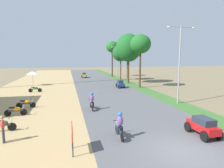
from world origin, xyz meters
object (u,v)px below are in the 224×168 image
(median_tree_fourth, at_px, (112,47))
(car_sedan_red, at_px, (203,126))
(parked_motorbike_third, at_px, (26,103))
(vendor_umbrella, at_px, (33,73))
(motorbike_foreground_rider, at_px, (120,126))
(median_tree_nearest, at_px, (140,44))
(parked_motorbike_second, at_px, (16,110))
(streetlamp_mid, at_px, (118,60))
(car_sedan_yellow, at_px, (84,75))
(pedestrian_on_shoulder, at_px, (3,128))
(street_signboard, at_px, (72,133))
(utility_pole_near, at_px, (127,59))
(streetlamp_far, at_px, (109,59))
(median_tree_third, at_px, (121,53))
(streetlamp_near, at_px, (180,60))
(car_hatchback_blue, at_px, (120,84))
(motorbike_ahead_second, at_px, (92,102))
(parked_motorbike_fourth, at_px, (35,89))
(median_tree_second, at_px, (129,48))
(parked_motorbike_nearest, at_px, (2,124))

(median_tree_fourth, relative_size, car_sedan_red, 4.00)
(parked_motorbike_third, relative_size, vendor_umbrella, 0.71)
(motorbike_foreground_rider, bearing_deg, median_tree_nearest, 65.83)
(parked_motorbike_second, relative_size, streetlamp_mid, 0.24)
(vendor_umbrella, distance_m, streetlamp_mid, 19.39)
(median_tree_fourth, bearing_deg, streetlamp_mid, -86.86)
(parked_motorbike_third, bearing_deg, car_sedan_yellow, 74.08)
(pedestrian_on_shoulder, relative_size, motorbike_foreground_rider, 0.90)
(street_signboard, relative_size, utility_pole_near, 0.17)
(street_signboard, bearing_deg, streetlamp_far, 75.82)
(car_sedan_red, bearing_deg, median_tree_nearest, 80.37)
(car_sedan_yellow, bearing_deg, car_sedan_red, -83.58)
(vendor_umbrella, height_order, streetlamp_far, streetlamp_far)
(streetlamp_far, height_order, car_sedan_yellow, streetlamp_far)
(pedestrian_on_shoulder, distance_m, median_tree_fourth, 40.59)
(median_tree_third, bearing_deg, vendor_umbrella, -165.19)
(streetlamp_near, relative_size, car_hatchback_blue, 4.07)
(streetlamp_near, height_order, car_sedan_yellow, streetlamp_near)
(motorbike_foreground_rider, bearing_deg, car_sedan_red, -9.33)
(parked_motorbike_third, relative_size, car_hatchback_blue, 0.90)
(pedestrian_on_shoulder, bearing_deg, median_tree_third, 62.68)
(vendor_umbrella, relative_size, pedestrian_on_shoulder, 1.56)
(parked_motorbike_third, distance_m, motorbike_ahead_second, 6.49)
(median_tree_nearest, xyz_separation_m, utility_pole_near, (1.94, 13.20, -2.35))
(median_tree_fourth, distance_m, streetlamp_mid, 5.51)
(parked_motorbike_third, xyz_separation_m, median_tree_fourth, (15.23, 29.08, 6.96))
(median_tree_third, relative_size, streetlamp_near, 0.93)
(median_tree_nearest, relative_size, car_hatchback_blue, 4.26)
(car_hatchback_blue, height_order, car_sedan_yellow, car_hatchback_blue)
(parked_motorbike_fourth, bearing_deg, median_tree_second, 22.47)
(parked_motorbike_second, xyz_separation_m, median_tree_nearest, (15.80, 12.52, 6.45))
(street_signboard, relative_size, car_sedan_yellow, 0.66)
(parked_motorbike_second, xyz_separation_m, median_tree_fourth, (15.56, 31.64, 6.96))
(car_sedan_red, height_order, motorbike_ahead_second, motorbike_ahead_second)
(median_tree_nearest, distance_m, car_sedan_red, 21.02)
(median_tree_fourth, relative_size, motorbike_ahead_second, 5.02)
(streetlamp_far, bearing_deg, car_sedan_yellow, -137.17)
(parked_motorbike_second, height_order, median_tree_second, median_tree_second)
(car_sedan_red, xyz_separation_m, motorbike_foreground_rider, (-5.14, 0.85, 0.11))
(parked_motorbike_third, height_order, car_sedan_yellow, car_sedan_yellow)
(streetlamp_near, bearing_deg, car_hatchback_blue, 105.18)
(motorbike_foreground_rider, bearing_deg, parked_motorbike_nearest, 159.28)
(median_tree_third, relative_size, motorbike_foreground_rider, 4.23)
(motorbike_foreground_rider, bearing_deg, streetlamp_near, 41.56)
(motorbike_ahead_second, bearing_deg, car_hatchback_blue, 63.75)
(parked_motorbike_fourth, distance_m, streetlamp_far, 30.43)
(pedestrian_on_shoulder, bearing_deg, streetlamp_far, 70.45)
(median_tree_nearest, bearing_deg, parked_motorbike_third, -147.23)
(streetlamp_far, relative_size, motorbike_foreground_rider, 4.23)
(median_tree_fourth, xyz_separation_m, streetlamp_far, (0.25, 5.65, -3.05))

